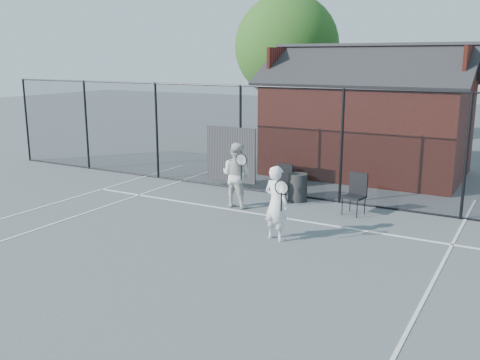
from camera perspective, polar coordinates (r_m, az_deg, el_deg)
The scene contains 10 objects.
ground at distance 10.48m, azimuth -3.91°, elevation -8.01°, with size 80.00×80.00×0.00m, color #4E5459.
court_lines at distance 9.48m, azimuth -8.37°, elevation -10.40°, with size 11.02×18.00×0.01m.
fence at distance 14.52m, azimuth 5.89°, elevation 3.78°, with size 22.04×3.00×3.00m.
clubhouse at distance 17.97m, azimuth 13.45°, elevation 5.76°, with size 6.50×4.36×4.19m.
tree_left at distance 23.82m, azimuth 5.02°, elevation 13.97°, with size 4.48×4.48×6.44m.
player_front at distance 11.11m, azimuth 3.88°, elevation -2.46°, with size 0.75×0.59×1.58m.
player_back at distance 13.58m, azimuth -0.40°, elevation 0.56°, with size 0.91×0.68×1.66m.
chair_left at distance 14.38m, azimuth 4.51°, elevation -0.29°, with size 0.44×0.46×0.92m, color black.
chair_right at distance 13.22m, azimuth 12.07°, elevation -1.56°, with size 0.48×0.50×0.99m, color black.
waste_bin at distance 14.27m, azimuth 6.17°, elevation -0.80°, with size 0.51×0.51×0.74m, color #262626.
Camera 1 is at (5.42, -8.15, 3.74)m, focal length 40.00 mm.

